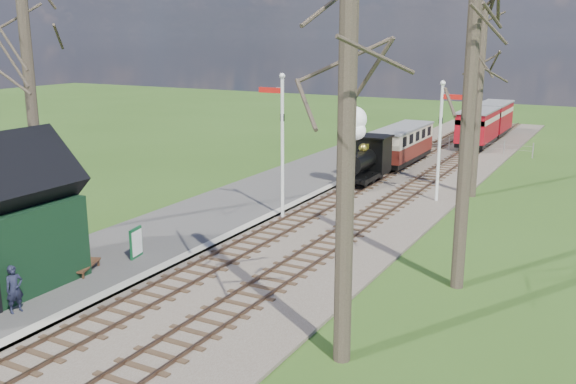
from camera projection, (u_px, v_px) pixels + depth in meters
name	position (u px, v px, depth m)	size (l,w,h in m)	color
distant_hills	(509.00, 255.00, 71.73)	(114.40, 48.00, 22.02)	#385B23
ballast_bed	(377.00, 194.00, 31.74)	(8.00, 60.00, 0.10)	brown
track_near	(352.00, 190.00, 32.33)	(1.60, 60.00, 0.15)	brown
track_far	(402.00, 196.00, 31.13)	(1.60, 60.00, 0.15)	brown
platform	(202.00, 220.00, 27.13)	(5.00, 44.00, 0.20)	#474442
coping_strip	(248.00, 228.00, 26.07)	(0.40, 44.00, 0.21)	#B2AD9E
semaphore_near	(281.00, 136.00, 26.73)	(1.22, 0.24, 6.22)	silver
semaphore_far	(442.00, 132.00, 29.53)	(1.22, 0.24, 5.72)	silver
bare_trees	(248.00, 116.00, 20.35)	(15.51, 22.39, 12.00)	#382D23
fence_line	(436.00, 142.00, 44.03)	(12.60, 0.08, 1.00)	slate
locomotive	(365.00, 150.00, 33.22)	(1.64, 3.83, 4.10)	black
coach	(402.00, 143.00, 38.51)	(1.91, 6.56, 2.01)	black
red_carriage_a	(477.00, 127.00, 44.37)	(2.07, 5.12, 2.18)	black
red_carriage_b	(494.00, 118.00, 49.06)	(2.07, 5.12, 2.18)	black
sign_board	(136.00, 243.00, 22.19)	(0.23, 0.73, 1.06)	#104C26
bench	(83.00, 261.00, 20.87)	(0.89, 1.45, 0.80)	#4A2C1A
person	(14.00, 289.00, 17.75)	(0.50, 0.33, 1.37)	#1B1E32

